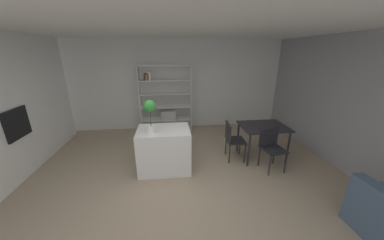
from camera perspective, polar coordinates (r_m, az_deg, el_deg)
name	(u,v)px	position (r m, az deg, el deg)	size (l,w,h in m)	color
ground_plane	(174,189)	(3.79, -5.35, -19.37)	(9.78, 9.78, 0.00)	tan
ceiling_slab	(167,21)	(3.00, -7.14, 26.50)	(7.10, 6.46, 0.06)	white
back_partition	(169,86)	(6.25, -6.62, 9.83)	(7.10, 0.06, 2.72)	silver
right_partition_gray	(370,111)	(4.73, 42.05, 1.96)	(0.06, 6.46, 2.72)	#9E9EA3
built_in_oven	(17,123)	(4.87, -41.68, -0.76)	(0.06, 0.60, 0.56)	black
kitchen_island	(164,149)	(4.17, -8.01, -8.37)	(1.05, 0.76, 0.89)	white
potted_plant_on_island	(150,113)	(3.76, -12.00, 1.99)	(0.23, 0.23, 0.64)	white
open_bookshelf	(165,103)	(5.94, -7.90, 4.80)	(1.49, 0.38, 2.00)	white
dining_table	(263,130)	(4.73, 19.86, -2.61)	(1.00, 0.81, 0.79)	#232328
dining_chair_near	(271,145)	(4.44, 21.91, -6.64)	(0.47, 0.49, 0.87)	#232328
dining_chair_island_side	(232,138)	(4.53, 11.49, -5.00)	(0.43, 0.49, 0.87)	#232328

